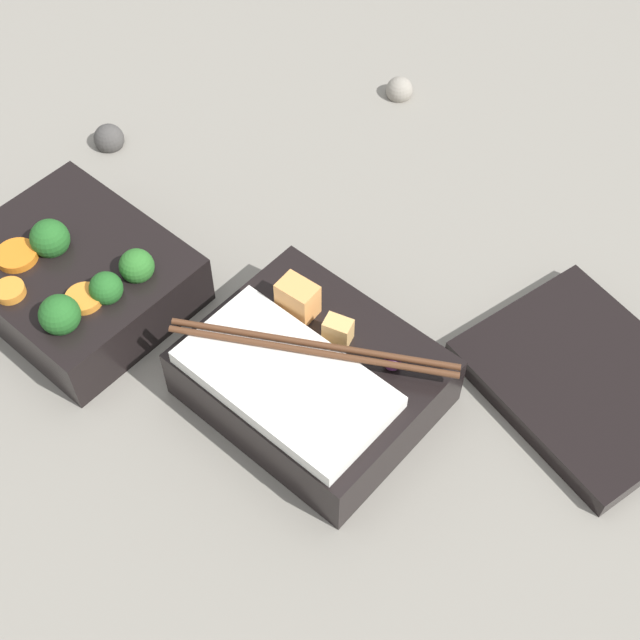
# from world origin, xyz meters

# --- Properties ---
(ground_plane) EXTENTS (3.00, 3.00, 0.00)m
(ground_plane) POSITION_xyz_m (0.00, 0.00, 0.00)
(ground_plane) COLOR gray
(bento_tray_vegetable) EXTENTS (0.18, 0.15, 0.07)m
(bento_tray_vegetable) POSITION_xyz_m (-0.09, -0.03, 0.03)
(bento_tray_vegetable) COLOR black
(bento_tray_vegetable) RESTS_ON ground_plane
(bento_tray_rice) EXTENTS (0.19, 0.15, 0.08)m
(bento_tray_rice) POSITION_xyz_m (0.12, 0.03, 0.03)
(bento_tray_rice) COLOR black
(bento_tray_rice) RESTS_ON ground_plane
(bento_lid) EXTENTS (0.20, 0.18, 0.02)m
(bento_lid) POSITION_xyz_m (0.28, 0.18, 0.01)
(bento_lid) COLOR black
(bento_lid) RESTS_ON ground_plane
(pebble_1) EXTENTS (0.03, 0.03, 0.03)m
(pebble_1) POSITION_xyz_m (-0.22, 0.12, 0.01)
(pebble_1) COLOR #474442
(pebble_1) RESTS_ON ground_plane
(pebble_2) EXTENTS (0.03, 0.03, 0.03)m
(pebble_2) POSITION_xyz_m (-0.06, 0.36, 0.01)
(pebble_2) COLOR gray
(pebble_2) RESTS_ON ground_plane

